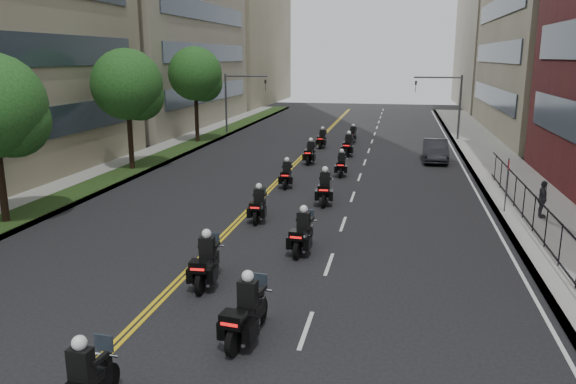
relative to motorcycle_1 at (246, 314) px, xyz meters
The scene contains 22 objects.
sidewalk_right 23.23m from the motorcycle_1, 63.87° to the left, with size 4.00×90.00×0.15m, color gray.
sidewalk_left 24.99m from the motorcycle_1, 123.45° to the left, with size 4.00×90.00×0.15m, color gray.
grass_strip 24.56m from the motorcycle_1, 121.89° to the left, with size 2.00×90.00×0.04m, color #1D3714.
building_right_far 77.41m from the motorcycle_1, 75.04° to the left, with size 15.00×28.00×26.00m, color gray.
building_left_far 78.54m from the motorcycle_1, 107.84° to the left, with size 16.00×28.00×26.00m, color #7B725A.
iron_fence 12.11m from the motorcycle_1, 40.38° to the left, with size 0.05×28.00×1.50m.
street_trees 19.81m from the motorcycle_1, 131.58° to the left, with size 4.40×38.40×7.98m.
traffic_signal_right 38.75m from the motorcycle_1, 78.41° to the left, with size 4.09×0.20×5.60m.
traffic_signal_left 39.61m from the motorcycle_1, 106.64° to the left, with size 4.09×0.20×5.60m.
motorcycle_1 is the anchor object (origin of this frame).
motorcycle_2 3.95m from the motorcycle_1, 124.05° to the left, with size 0.64×2.48×1.83m.
motorcycle_3 6.91m from the motorcycle_1, 87.62° to the left, with size 0.64×2.43×1.79m.
motorcycle_4 10.90m from the motorcycle_1, 102.41° to the left, with size 0.59×2.29×1.69m.
motorcycle_5 14.16m from the motorcycle_1, 89.36° to the left, with size 0.66×2.53×1.87m.
motorcycle_6 17.63m from the motorcycle_1, 97.92° to the left, with size 0.62×2.26×1.67m.
motorcycle_7 21.09m from the motorcycle_1, 89.25° to the left, with size 0.55×2.24×1.65m.
motorcycle_8 24.82m from the motorcycle_1, 95.13° to the left, with size 0.55×2.38×1.75m.
motorcycle_9 28.23m from the motorcycle_1, 89.88° to the left, with size 0.61×2.51×1.85m.
motorcycle_10 31.73m from the motorcycle_1, 94.25° to the left, with size 0.54×2.30×1.70m.
motorcycle_11 34.84m from the motorcycle_1, 90.28° to the left, with size 0.59×2.16×1.59m.
parked_sedan 27.94m from the motorcycle_1, 77.13° to the left, with size 1.61×4.62×1.52m, color black.
pedestrian_c 16.50m from the motorcycle_1, 52.47° to the left, with size 0.98×0.41×1.68m, color #3A3940.
Camera 1 is at (5.39, -8.61, 7.16)m, focal length 35.00 mm.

